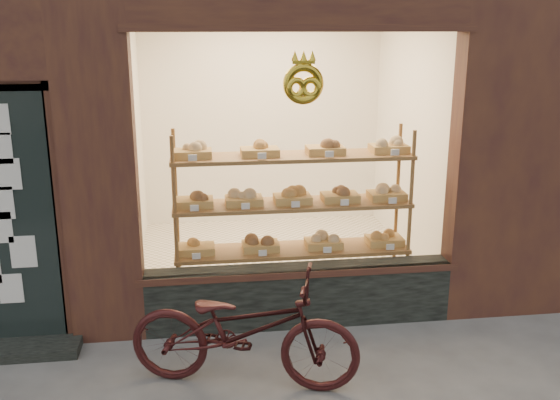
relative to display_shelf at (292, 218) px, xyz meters
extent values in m
cube|color=black|center=(0.00, -0.42, -0.59)|extent=(2.70, 0.25, 0.55)
cube|color=black|center=(-2.45, -0.65, -0.83)|extent=(1.15, 0.35, 0.08)
torus|color=gold|center=(0.00, -0.53, 1.28)|extent=(0.33, 0.07, 0.33)
cube|color=brown|center=(0.00, 0.00, -0.82)|extent=(2.20, 0.45, 0.04)
cube|color=brown|center=(0.00, 0.00, -0.32)|extent=(2.20, 0.45, 0.03)
cube|color=brown|center=(0.00, 0.00, 0.13)|extent=(2.20, 0.45, 0.04)
cube|color=brown|center=(0.00, 0.00, 0.58)|extent=(2.20, 0.45, 0.04)
cylinder|color=brown|center=(-1.07, -0.19, -0.02)|extent=(0.04, 0.04, 1.70)
cylinder|color=brown|center=(1.07, -0.19, -0.02)|extent=(0.04, 0.04, 1.70)
cylinder|color=brown|center=(-1.07, 0.20, -0.02)|extent=(0.04, 0.04, 1.70)
cylinder|color=brown|center=(1.07, 0.20, -0.02)|extent=(0.04, 0.04, 1.70)
cube|color=tan|center=(-0.90, 0.00, -0.26)|extent=(0.34, 0.24, 0.07)
sphere|color=#B16833|center=(-0.90, 0.00, -0.18)|extent=(0.11, 0.11, 0.11)
cube|color=white|center=(-0.90, -0.18, -0.26)|extent=(0.07, 0.01, 0.05)
cube|color=tan|center=(-0.30, 0.00, -0.26)|extent=(0.34, 0.24, 0.07)
sphere|color=#523A21|center=(-0.30, 0.00, -0.18)|extent=(0.11, 0.11, 0.11)
cube|color=white|center=(-0.30, -0.18, -0.26)|extent=(0.08, 0.01, 0.05)
cube|color=tan|center=(0.30, 0.00, -0.26)|extent=(0.34, 0.24, 0.07)
sphere|color=tan|center=(0.30, 0.00, -0.18)|extent=(0.11, 0.11, 0.11)
cube|color=white|center=(0.30, -0.18, -0.26)|extent=(0.07, 0.01, 0.05)
cube|color=tan|center=(0.90, 0.00, -0.26)|extent=(0.34, 0.24, 0.07)
sphere|color=#B16833|center=(0.90, 0.00, -0.18)|extent=(0.11, 0.11, 0.11)
cube|color=white|center=(0.90, -0.18, -0.26)|extent=(0.08, 0.01, 0.05)
cube|color=tan|center=(-0.90, 0.00, 0.19)|extent=(0.34, 0.24, 0.07)
sphere|color=#523A21|center=(-0.90, 0.00, 0.27)|extent=(0.11, 0.11, 0.11)
cube|color=white|center=(-0.90, -0.18, 0.19)|extent=(0.07, 0.01, 0.06)
cube|color=tan|center=(-0.45, 0.00, 0.19)|extent=(0.34, 0.24, 0.07)
sphere|color=tan|center=(-0.45, 0.00, 0.27)|extent=(0.11, 0.11, 0.11)
cube|color=white|center=(-0.45, -0.18, 0.19)|extent=(0.07, 0.01, 0.06)
cube|color=tan|center=(0.00, 0.00, 0.19)|extent=(0.34, 0.24, 0.07)
sphere|color=#B16833|center=(0.00, 0.00, 0.27)|extent=(0.11, 0.11, 0.11)
cube|color=white|center=(0.00, -0.18, 0.19)|extent=(0.07, 0.01, 0.06)
cube|color=tan|center=(0.45, 0.00, 0.19)|extent=(0.34, 0.24, 0.07)
sphere|color=#523A21|center=(0.45, 0.00, 0.27)|extent=(0.11, 0.11, 0.11)
cube|color=white|center=(0.45, -0.18, 0.19)|extent=(0.07, 0.01, 0.06)
cube|color=tan|center=(0.90, 0.00, 0.19)|extent=(0.34, 0.24, 0.07)
sphere|color=tan|center=(0.90, 0.00, 0.27)|extent=(0.11, 0.11, 0.11)
cube|color=white|center=(0.90, -0.18, 0.19)|extent=(0.08, 0.01, 0.06)
cube|color=tan|center=(-0.90, 0.00, 0.64)|extent=(0.34, 0.24, 0.07)
sphere|color=tan|center=(-0.90, 0.00, 0.72)|extent=(0.11, 0.11, 0.11)
cube|color=white|center=(-0.90, -0.18, 0.64)|extent=(0.07, 0.01, 0.06)
cube|color=tan|center=(-0.30, 0.00, 0.64)|extent=(0.34, 0.24, 0.07)
sphere|color=#B16833|center=(-0.30, 0.00, 0.72)|extent=(0.11, 0.11, 0.11)
cube|color=white|center=(-0.30, -0.18, 0.64)|extent=(0.08, 0.01, 0.06)
cube|color=tan|center=(0.30, 0.00, 0.64)|extent=(0.34, 0.24, 0.07)
sphere|color=#523A21|center=(0.30, 0.00, 0.72)|extent=(0.11, 0.11, 0.11)
cube|color=white|center=(0.30, -0.18, 0.64)|extent=(0.07, 0.01, 0.06)
cube|color=tan|center=(0.90, 0.00, 0.64)|extent=(0.34, 0.24, 0.07)
sphere|color=tan|center=(0.90, 0.00, 0.72)|extent=(0.11, 0.11, 0.11)
cube|color=white|center=(0.90, -0.18, 0.64)|extent=(0.08, 0.01, 0.06)
imported|color=black|center=(-0.57, -1.35, -0.42)|extent=(1.81, 1.03, 0.90)
camera|label=1|loc=(-0.86, -5.48, 1.73)|focal=40.00mm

